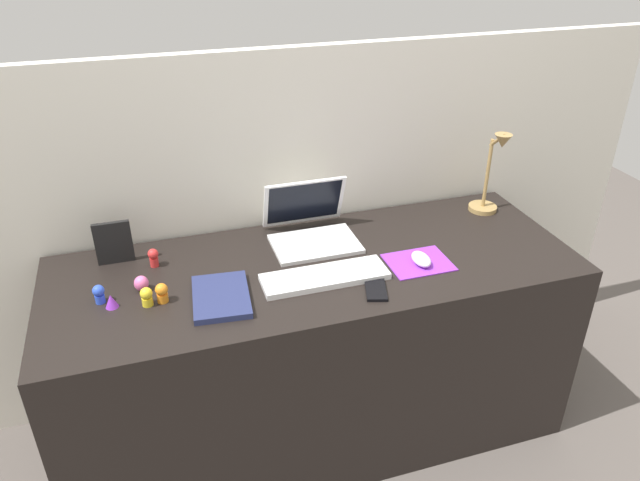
% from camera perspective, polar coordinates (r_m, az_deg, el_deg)
% --- Properties ---
extents(ground_plane, '(6.00, 6.00, 0.00)m').
position_cam_1_polar(ground_plane, '(2.49, -0.32, -16.96)').
color(ground_plane, '#59514C').
extents(back_wall, '(2.98, 0.05, 1.38)m').
position_cam_1_polar(back_wall, '(2.35, -3.04, 1.18)').
color(back_wall, silver).
rests_on(back_wall, ground_plane).
extents(desk, '(1.78, 0.66, 0.74)m').
position_cam_1_polar(desk, '(2.23, -0.35, -10.39)').
color(desk, black).
rests_on(desk, ground_plane).
extents(laptop, '(0.30, 0.28, 0.20)m').
position_cam_1_polar(laptop, '(2.15, -0.94, 1.50)').
color(laptop, white).
rests_on(laptop, desk).
extents(keyboard, '(0.41, 0.13, 0.02)m').
position_cam_1_polar(keyboard, '(1.94, 0.54, -3.44)').
color(keyboard, white).
rests_on(keyboard, desk).
extents(mousepad, '(0.21, 0.17, 0.00)m').
position_cam_1_polar(mousepad, '(2.05, 9.33, -2.06)').
color(mousepad, purple).
rests_on(mousepad, desk).
extents(mouse, '(0.06, 0.10, 0.03)m').
position_cam_1_polar(mouse, '(2.03, 9.58, -1.75)').
color(mouse, white).
rests_on(mouse, mousepad).
extents(cell_phone, '(0.10, 0.14, 0.01)m').
position_cam_1_polar(cell_phone, '(1.89, 5.30, -4.60)').
color(cell_phone, black).
rests_on(cell_phone, desk).
extents(desk_lamp, '(0.11, 0.15, 0.34)m').
position_cam_1_polar(desk_lamp, '(2.38, 15.98, 5.97)').
color(desk_lamp, '#A5844C').
rests_on(desk_lamp, desk).
extents(notebook_pad, '(0.19, 0.26, 0.02)m').
position_cam_1_polar(notebook_pad, '(1.87, -9.38, -5.28)').
color(notebook_pad, navy).
rests_on(notebook_pad, desk).
extents(picture_frame, '(0.12, 0.02, 0.15)m').
position_cam_1_polar(picture_frame, '(2.11, -19.00, -0.20)').
color(picture_frame, black).
rests_on(picture_frame, desk).
extents(toy_figurine_orange, '(0.04, 0.04, 0.06)m').
position_cam_1_polar(toy_figurine_orange, '(1.88, -14.78, -4.79)').
color(toy_figurine_orange, orange).
rests_on(toy_figurine_orange, desk).
extents(toy_figurine_purple, '(0.04, 0.04, 0.04)m').
position_cam_1_polar(toy_figurine_purple, '(1.91, -19.21, -5.45)').
color(toy_figurine_purple, purple).
rests_on(toy_figurine_purple, desk).
extents(toy_figurine_blue, '(0.04, 0.04, 0.06)m').
position_cam_1_polar(toy_figurine_blue, '(1.93, -20.25, -4.73)').
color(toy_figurine_blue, blue).
rests_on(toy_figurine_blue, desk).
extents(toy_figurine_yellow, '(0.04, 0.04, 0.06)m').
position_cam_1_polar(toy_figurine_yellow, '(1.88, -16.13, -5.11)').
color(toy_figurine_yellow, yellow).
rests_on(toy_figurine_yellow, desk).
extents(toy_figurine_red, '(0.03, 0.03, 0.06)m').
position_cam_1_polar(toy_figurine_red, '(2.07, -15.53, -1.51)').
color(toy_figurine_red, red).
rests_on(toy_figurine_red, desk).
extents(toy_figurine_pink, '(0.04, 0.04, 0.05)m').
position_cam_1_polar(toy_figurine_pink, '(1.96, -16.60, -3.92)').
color(toy_figurine_pink, pink).
rests_on(toy_figurine_pink, desk).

